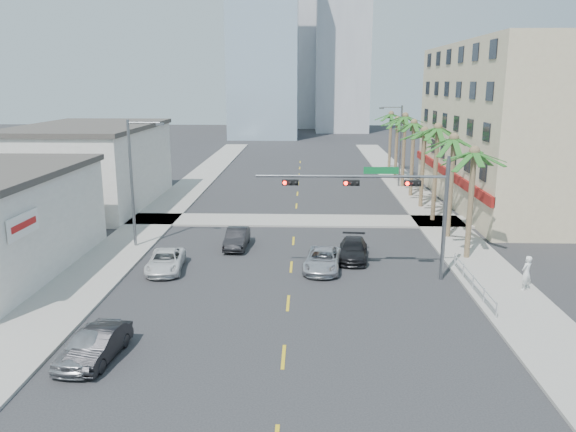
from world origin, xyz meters
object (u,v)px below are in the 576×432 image
(car_parked_far, at_px, (166,261))
(pedestrian, at_px, (526,273))
(car_parked_near, at_px, (89,344))
(car_lane_right, at_px, (353,250))
(car_lane_left, at_px, (237,238))
(traffic_signal_mast, at_px, (390,196))
(car_lane_center, at_px, (323,260))
(car_parked_mid, at_px, (99,345))

(car_parked_far, distance_m, pedestrian, 21.23)
(car_parked_near, height_order, pedestrian, pedestrian)
(car_parked_near, xyz_separation_m, car_parked_far, (0.42, 11.54, -0.08))
(car_parked_far, height_order, car_lane_right, car_lane_right)
(car_lane_left, distance_m, pedestrian, 19.04)
(traffic_signal_mast, bearing_deg, car_parked_far, 175.43)
(car_lane_center, bearing_deg, pedestrian, -9.78)
(car_lane_left, relative_size, car_lane_right, 0.91)
(car_parked_near, bearing_deg, car_lane_right, 55.29)
(car_parked_mid, distance_m, pedestrian, 22.68)
(car_lane_center, bearing_deg, car_parked_near, -122.76)
(car_parked_far, bearing_deg, car_parked_mid, -95.19)
(car_lane_right, distance_m, pedestrian, 10.80)
(car_lane_center, bearing_deg, car_lane_right, 54.65)
(traffic_signal_mast, bearing_deg, car_lane_right, 114.27)
(car_parked_far, bearing_deg, car_parked_near, -97.26)
(car_parked_near, distance_m, car_lane_right, 18.83)
(car_parked_near, bearing_deg, traffic_signal_mast, 42.75)
(traffic_signal_mast, xyz_separation_m, car_parked_mid, (-13.58, -10.42, -4.40))
(car_parked_mid, xyz_separation_m, pedestrian, (21.02, 8.52, 0.48))
(traffic_signal_mast, xyz_separation_m, car_lane_left, (-9.76, 6.26, -4.38))
(traffic_signal_mast, distance_m, car_lane_right, 6.08)
(car_lane_center, height_order, pedestrian, pedestrian)
(car_lane_left, height_order, pedestrian, pedestrian)
(car_parked_mid, distance_m, car_lane_right, 18.53)
(pedestrian, bearing_deg, car_parked_far, -45.35)
(traffic_signal_mast, relative_size, car_lane_center, 2.37)
(car_lane_center, bearing_deg, car_lane_left, 149.56)
(car_lane_right, bearing_deg, car_lane_center, -127.25)
(car_parked_mid, height_order, car_lane_right, car_lane_right)
(car_lane_left, relative_size, car_lane_center, 0.88)
(traffic_signal_mast, bearing_deg, car_parked_near, -143.24)
(car_lane_left, distance_m, car_lane_center, 7.58)
(car_parked_far, bearing_deg, car_lane_center, -2.21)
(car_lane_right, bearing_deg, car_parked_mid, -124.18)
(car_parked_far, bearing_deg, car_lane_left, 48.35)
(car_lane_right, bearing_deg, car_lane_left, 168.73)
(car_parked_mid, bearing_deg, car_lane_left, 82.85)
(car_parked_near, height_order, car_parked_mid, car_parked_near)
(traffic_signal_mast, relative_size, car_lane_left, 2.69)
(car_lane_center, distance_m, pedestrian, 11.76)
(car_lane_left, bearing_deg, car_lane_center, -36.73)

